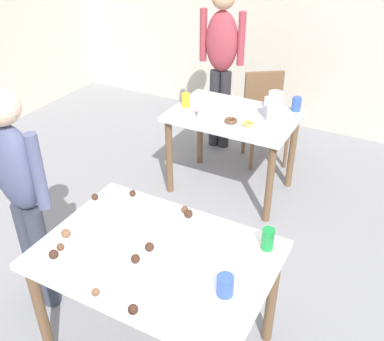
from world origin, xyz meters
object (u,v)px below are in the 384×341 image
(soda_can, at_px, (268,239))
(chair_far_table, at_px, (265,112))
(dining_table_far, at_px, (233,126))
(mixing_bowl, at_px, (194,255))
(pitcher_far, at_px, (275,107))
(dining_table_near, at_px, (157,266))
(person_girl_near, at_px, (21,188))
(person_adult_far, at_px, (221,55))

(soda_can, bearing_deg, chair_far_table, 109.80)
(dining_table_far, relative_size, mixing_bowl, 5.15)
(soda_can, height_order, pitcher_far, pitcher_far)
(dining_table_near, relative_size, mixing_bowl, 5.88)
(chair_far_table, xyz_separation_m, person_girl_near, (-0.59, -2.49, 0.40))
(mixing_bowl, bearing_deg, person_adult_far, 111.99)
(pitcher_far, bearing_deg, mixing_bowl, -83.79)
(person_adult_far, height_order, soda_can, person_adult_far)
(mixing_bowl, height_order, pitcher_far, pitcher_far)
(dining_table_far, distance_m, mixing_bowl, 1.81)
(pitcher_far, bearing_deg, dining_table_near, -90.45)
(chair_far_table, bearing_deg, person_adult_far, 178.42)
(soda_can, relative_size, pitcher_far, 0.48)
(soda_can, bearing_deg, person_girl_near, -166.26)
(dining_table_near, distance_m, pitcher_far, 1.78)
(dining_table_far, distance_m, person_girl_near, 1.89)
(dining_table_near, height_order, soda_can, soda_can)
(soda_can, distance_m, pitcher_far, 1.54)
(soda_can, xyz_separation_m, pitcher_far, (-0.48, 1.47, 0.06))
(chair_far_table, distance_m, mixing_bowl, 2.49)
(dining_table_far, xyz_separation_m, soda_can, (0.82, -1.45, 0.18))
(mixing_bowl, distance_m, pitcher_far, 1.75)
(chair_far_table, height_order, pitcher_far, pitcher_far)
(person_adult_far, relative_size, soda_can, 13.39)
(pitcher_far, bearing_deg, chair_far_table, 113.53)
(mixing_bowl, bearing_deg, chair_far_table, 101.40)
(person_girl_near, xyz_separation_m, pitcher_far, (0.89, 1.80, -0.02))
(mixing_bowl, relative_size, soda_can, 1.66)
(chair_far_table, xyz_separation_m, mixing_bowl, (0.49, -2.42, 0.29))
(chair_far_table, height_order, mixing_bowl, chair_far_table)
(chair_far_table, bearing_deg, pitcher_far, -66.47)
(dining_table_near, distance_m, dining_table_far, 1.78)
(dining_table_near, distance_m, person_adult_far, 2.61)
(dining_table_near, xyz_separation_m, mixing_bowl, (0.20, 0.03, 0.14))
(dining_table_near, xyz_separation_m, soda_can, (0.49, 0.30, 0.16))
(soda_can, bearing_deg, mixing_bowl, -137.15)
(dining_table_far, relative_size, person_girl_near, 0.70)
(dining_table_near, relative_size, person_girl_near, 0.80)
(dining_table_far, relative_size, person_adult_far, 0.64)
(pitcher_far, bearing_deg, person_girl_near, -116.29)
(mixing_bowl, bearing_deg, dining_table_far, 107.23)
(person_adult_far, bearing_deg, soda_can, -59.62)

